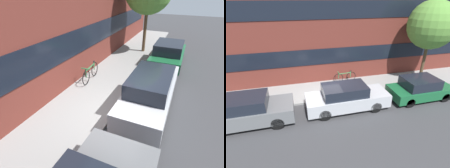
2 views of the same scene
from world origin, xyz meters
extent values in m
plane|color=#38383A|center=(0.00, 0.00, 0.00)|extent=(56.00, 56.00, 0.00)
cube|color=gray|center=(0.00, 1.34, 0.06)|extent=(28.00, 2.68, 0.11)
cube|color=black|center=(0.00, 2.66, 1.99)|extent=(25.76, 0.04, 1.10)
cube|color=#B2B5BA|center=(1.15, -1.05, 0.58)|extent=(4.54, 1.61, 0.70)
cube|color=black|center=(0.97, -1.05, 1.20)|extent=(2.36, 1.41, 0.55)
cylinder|color=black|center=(2.55, -0.34, 0.31)|extent=(0.62, 0.18, 0.62)
cylinder|color=black|center=(2.55, -1.76, 0.31)|extent=(0.62, 0.18, 0.62)
cylinder|color=black|center=(-0.26, -0.34, 0.31)|extent=(0.62, 0.18, 0.62)
cylinder|color=black|center=(-0.26, -1.76, 0.31)|extent=(0.62, 0.18, 0.62)
cube|color=#195B33|center=(5.86, -1.05, 0.50)|extent=(3.88, 1.73, 0.58)
cube|color=black|center=(5.70, -1.05, 1.08)|extent=(2.02, 1.52, 0.58)
cylinder|color=black|center=(7.06, -0.28, 0.28)|extent=(0.57, 0.18, 0.57)
cylinder|color=black|center=(7.06, -1.82, 0.28)|extent=(0.57, 0.18, 0.57)
cylinder|color=black|center=(4.65, -0.28, 0.28)|extent=(0.57, 0.18, 0.57)
cylinder|color=black|center=(4.65, -1.82, 0.28)|extent=(0.57, 0.18, 0.57)
torus|color=black|center=(1.44, 2.05, 0.48)|extent=(0.73, 0.10, 0.73)
torus|color=black|center=(2.43, 2.14, 0.48)|extent=(0.73, 0.10, 0.73)
cylinder|color=#33723F|center=(1.93, 2.09, 0.80)|extent=(0.95, 0.14, 0.06)
cylinder|color=#33723F|center=(2.38, 2.13, 0.68)|extent=(0.06, 0.06, 0.41)
cylinder|color=#33723F|center=(1.46, 2.05, 0.68)|extent=(0.06, 0.06, 0.41)
ellipsoid|color=black|center=(2.38, 2.13, 0.92)|extent=(0.21, 0.10, 0.05)
cylinder|color=#33723F|center=(1.46, 2.05, 0.92)|extent=(0.09, 0.44, 0.05)
cylinder|color=brown|center=(7.32, 0.85, 1.68)|extent=(0.21, 0.21, 3.13)
camera|label=1|loc=(-4.73, -2.00, 4.24)|focal=28.00mm
camera|label=2|loc=(-1.46, -8.92, 5.66)|focal=28.00mm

